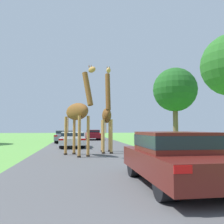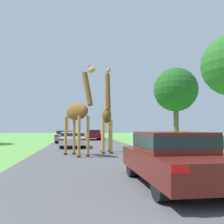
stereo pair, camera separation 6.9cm
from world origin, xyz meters
name	(u,v)px [view 2 (the right image)]	position (x,y,z in m)	size (l,w,h in m)	color
road	(86,140)	(0.00, 30.00, 0.00)	(7.28, 120.00, 0.00)	#4C4C4F
giraffe_near_road	(107,115)	(0.70, 14.29, 2.34)	(0.76, 2.68, 5.11)	tan
giraffe_companion	(78,112)	(-1.08, 12.93, 2.39)	(1.80, 2.69, 4.81)	#B77F3D
car_lead_maroon	(173,156)	(1.43, 5.83, 0.75)	(1.86, 4.32, 1.40)	#561914
car_queue_right	(73,139)	(-1.44, 19.21, 0.66)	(1.92, 4.54, 1.21)	silver
car_queue_left	(93,134)	(1.00, 31.24, 0.71)	(1.83, 4.52, 1.31)	maroon
car_far_ahead	(65,136)	(-2.36, 25.60, 0.71)	(1.89, 4.66, 1.29)	gray
tree_right_cluster	(176,90)	(10.82, 27.23, 6.22)	(5.38, 5.38, 8.95)	brown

